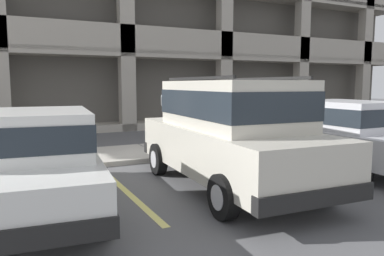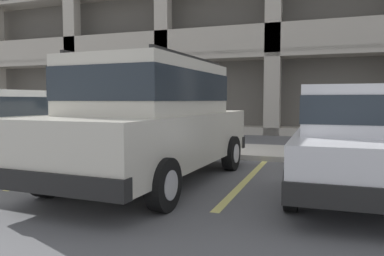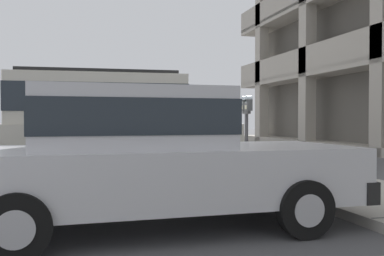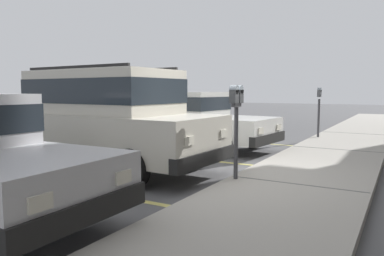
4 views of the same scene
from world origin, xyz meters
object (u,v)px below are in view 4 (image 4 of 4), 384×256
Objects in this scene: red_sedan at (192,118)px; parking_meter_near at (236,110)px; parking_meter_far at (319,105)px; silver_suv at (105,115)px.

parking_meter_near is (3.26, 2.71, 0.45)m from red_sedan.
parking_meter_far reaches higher than parking_meter_near.
silver_suv reaches higher than parking_meter_far.
parking_meter_near is at bearing -0.39° from parking_meter_far.
silver_suv is at bearing -88.97° from parking_meter_near.
red_sedan is 4.26m from parking_meter_near.
silver_suv is at bearing -23.64° from parking_meter_far.
red_sedan is 4.26m from parking_meter_far.
parking_meter_near is 6.49m from parking_meter_far.
silver_suv is 3.13× the size of parking_meter_far.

